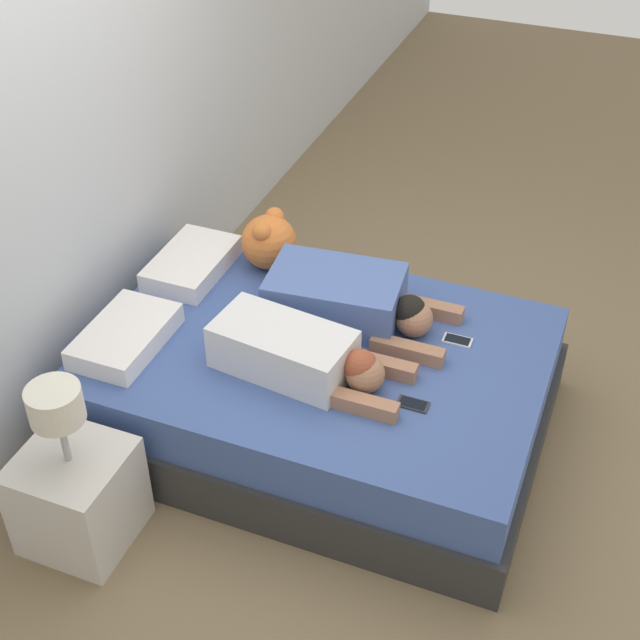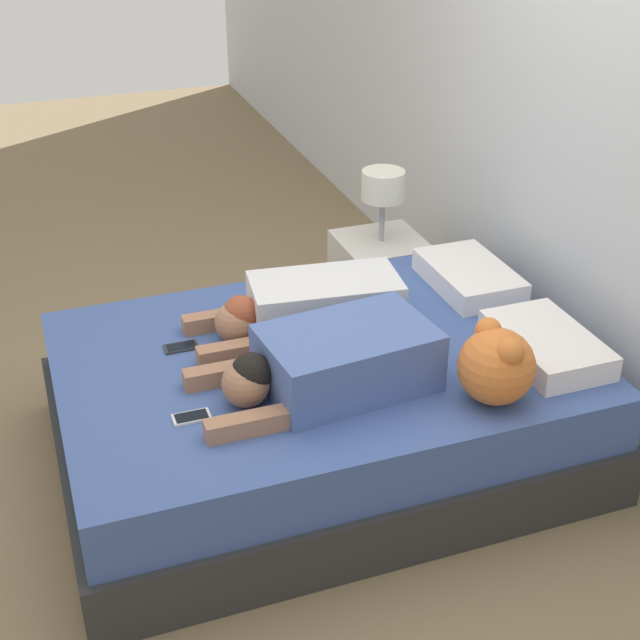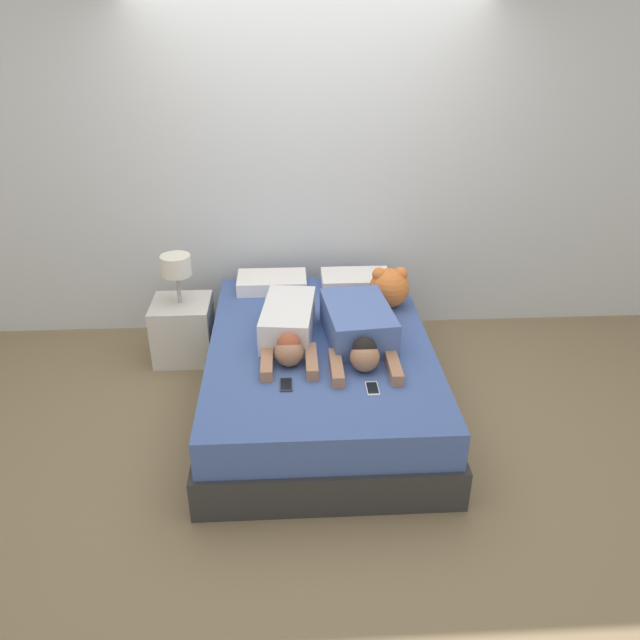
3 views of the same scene
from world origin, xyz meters
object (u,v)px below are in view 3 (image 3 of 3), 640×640
object	(u,v)px
pillow_head_right	(356,280)
pillow_head_left	(272,282)
nightstand	(183,325)
person_right	(359,328)
cell_phone_left	(286,385)
plush_toy	(389,287)
person_left	(288,327)
bed	(320,373)
cell_phone_right	(372,389)

from	to	relation	value
pillow_head_right	pillow_head_left	bearing A→B (deg)	180.00
nightstand	person_right	bearing A→B (deg)	-30.85
pillow_head_right	nightstand	xyz separation A→B (m)	(-1.32, -0.14, -0.27)
cell_phone_left	plush_toy	size ratio (longest dim) A/B	0.46
pillow_head_left	person_left	bearing A→B (deg)	-81.82
bed	cell_phone_right	size ratio (longest dim) A/B	15.58
person_left	cell_phone_left	distance (m)	0.53
cell_phone_left	nightstand	xyz separation A→B (m)	(-0.77, 1.20, -0.23)
person_left	cell_phone_left	bearing A→B (deg)	-92.31
pillow_head_right	person_right	xyz separation A→B (m)	(-0.08, -0.88, 0.06)
plush_toy	pillow_head_left	bearing A→B (deg)	157.61
pillow_head_left	person_right	world-z (taller)	person_right
pillow_head_right	cell_phone_left	bearing A→B (deg)	-111.99
plush_toy	nightstand	bearing A→B (deg)	172.21
pillow_head_left	cell_phone_right	bearing A→B (deg)	-67.46
pillow_head_right	cell_phone_right	size ratio (longest dim) A/B	3.84
pillow_head_left	nightstand	distance (m)	0.74
person_right	cell_phone_left	size ratio (longest dim) A/B	6.75
pillow_head_right	bed	bearing A→B (deg)	-111.04
bed	cell_phone_left	xyz separation A→B (m)	(-0.22, -0.51, 0.25)
plush_toy	pillow_head_right	bearing A→B (deg)	120.01
pillow_head_right	person_right	bearing A→B (deg)	-94.88
person_right	nightstand	world-z (taller)	nightstand
bed	plush_toy	size ratio (longest dim) A/B	7.11
pillow_head_left	pillow_head_right	size ratio (longest dim) A/B	1.00
bed	plush_toy	world-z (taller)	plush_toy
cell_phone_left	nightstand	size ratio (longest dim) A/B	0.16
person_right	pillow_head_left	bearing A→B (deg)	122.64
cell_phone_left	pillow_head_right	bearing A→B (deg)	68.01
person_left	cell_phone_left	world-z (taller)	person_left
person_left	plush_toy	xyz separation A→B (m)	(0.72, 0.47, 0.05)
person_left	nightstand	size ratio (longest dim) A/B	1.08
bed	plush_toy	bearing A→B (deg)	43.06
nightstand	pillow_head_right	bearing A→B (deg)	5.98
pillow_head_left	person_left	world-z (taller)	person_left
pillow_head_left	cell_phone_right	distance (m)	1.52
bed	person_left	world-z (taller)	person_left
person_left	nightstand	xyz separation A→B (m)	(-0.80, 0.68, -0.32)
person_left	cell_phone_left	size ratio (longest dim) A/B	6.63
pillow_head_right	person_left	world-z (taller)	person_left
pillow_head_left	bed	bearing A→B (deg)	-68.96
cell_phone_left	plush_toy	bearing A→B (deg)	53.36
nightstand	pillow_head_left	bearing A→B (deg)	11.49
pillow_head_left	plush_toy	world-z (taller)	plush_toy
pillow_head_left	cell_phone_left	size ratio (longest dim) A/B	3.84
person_left	plush_toy	distance (m)	0.86
bed	cell_phone_right	xyz separation A→B (m)	(0.26, -0.58, 0.25)
person_right	cell_phone_left	world-z (taller)	person_right
person_right	nightstand	distance (m)	1.48
cell_phone_left	cell_phone_right	xyz separation A→B (m)	(0.49, -0.07, 0.00)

